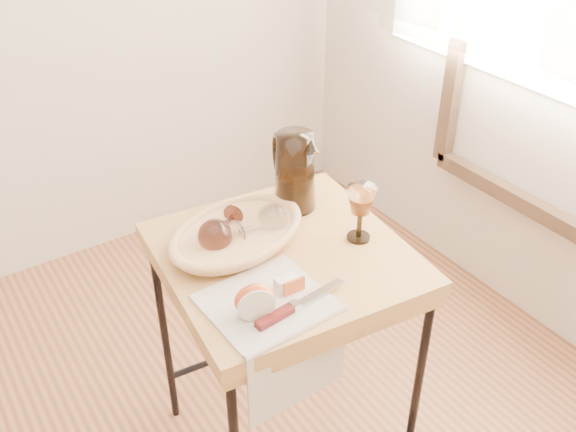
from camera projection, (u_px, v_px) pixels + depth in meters
side_table at (284, 357)px, 1.85m from camera, size 0.66×0.66×0.77m
tea_towel at (266, 302)px, 1.47m from camera, size 0.28×0.26×0.01m
bread_basket at (237, 236)px, 1.66m from camera, size 0.40×0.32×0.05m
goblet_lying_a at (223, 227)px, 1.64m from camera, size 0.17×0.15×0.09m
goblet_lying_b at (259, 224)px, 1.65m from camera, size 0.14×0.09×0.08m
pitcher at (295, 171)px, 1.76m from camera, size 0.24×0.28×0.27m
wine_goblet at (360, 213)px, 1.64m from camera, size 0.10×0.10×0.16m
apple_half at (254, 300)px, 1.41m from camera, size 0.10×0.07×0.08m
apple_wedge at (287, 284)px, 1.49m from camera, size 0.06×0.03×0.04m
table_knife at (298, 303)px, 1.45m from camera, size 0.25×0.05×0.02m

